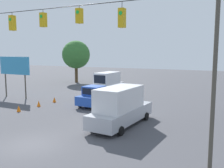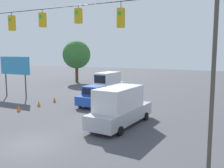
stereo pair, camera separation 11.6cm
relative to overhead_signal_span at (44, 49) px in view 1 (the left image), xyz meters
name	(u,v)px [view 1 (the left image)]	position (x,y,z in m)	size (l,w,h in m)	color
ground_plane	(31,145)	(0.00, 1.49, -5.78)	(140.00, 140.00, 0.00)	#47474C
overhead_signal_span	(44,49)	(0.00, 0.00, 0.00)	(20.14, 0.38, 8.65)	#4C473D
pickup_truck_blue_withflow_mid	(97,96)	(2.12, -10.10, -4.80)	(2.53, 5.17, 2.12)	#234CB2
box_truck_silver_crossing_near	(121,107)	(-3.13, -4.68, -4.31)	(2.79, 6.97, 2.98)	#A8AAB2
box_truck_white_withflow_far	(107,83)	(4.82, -17.54, -4.37)	(2.52, 6.50, 2.85)	silver
traffic_cone_nearest	(19,109)	(7.33, -4.44, -5.48)	(0.39, 0.39, 0.59)	orange
traffic_cone_second	(39,104)	(7.25, -7.02, -5.48)	(0.39, 0.39, 0.59)	orange
traffic_cone_third	(54,100)	(7.23, -9.47, -5.48)	(0.39, 0.39, 0.59)	orange
roadside_billboard	(15,68)	(13.41, -9.67, -2.09)	(4.78, 0.16, 5.03)	#4C473D
tree_horizon_right	(76,55)	(15.57, -25.86, -0.67)	(5.09, 5.09, 7.67)	#4C3823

